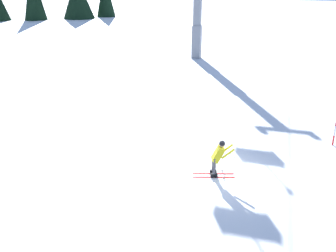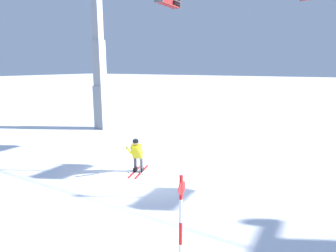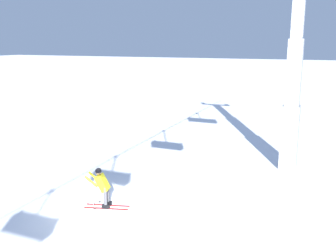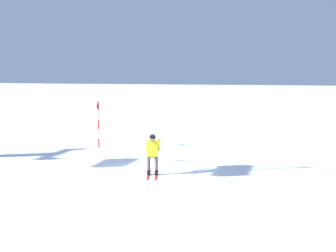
# 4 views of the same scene
# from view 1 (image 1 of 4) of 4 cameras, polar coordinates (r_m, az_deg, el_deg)

# --- Properties ---
(ground_plane) EXTENTS (260.00, 260.00, 0.00)m
(ground_plane) POSITION_cam_1_polar(r_m,az_deg,el_deg) (16.20, 7.59, -6.71)
(ground_plane) COLOR white
(skier_carving_main) EXTENTS (0.97, 1.76, 1.70)m
(skier_carving_main) POSITION_cam_1_polar(r_m,az_deg,el_deg) (15.41, 7.60, -4.46)
(skier_carving_main) COLOR red
(skier_carving_main) RESTS_ON ground_plane
(lift_tower_far) EXTENTS (0.84, 3.03, 10.10)m
(lift_tower_far) POSITION_cam_1_polar(r_m,az_deg,el_deg) (38.03, 4.46, 16.37)
(lift_tower_far) COLOR gray
(lift_tower_far) RESTS_ON ground_plane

